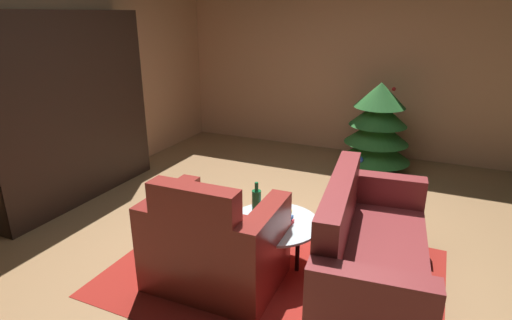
# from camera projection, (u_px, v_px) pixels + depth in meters

# --- Properties ---
(ground_plane) EXTENTS (7.59, 7.59, 0.00)m
(ground_plane) POSITION_uv_depth(u_px,v_px,m) (268.00, 250.00, 3.74)
(ground_plane) COLOR #926C47
(wall_back) EXTENTS (5.34, 0.06, 2.65)m
(wall_back) POSITION_uv_depth(u_px,v_px,m) (353.00, 64.00, 6.04)
(wall_back) COLOR tan
(wall_back) RESTS_ON ground
(wall_left) EXTENTS (0.06, 6.44, 2.65)m
(wall_left) POSITION_uv_depth(u_px,v_px,m) (36.00, 84.00, 4.32)
(wall_left) COLOR tan
(wall_left) RESTS_ON ground
(area_rug) EXTENTS (2.60, 1.87, 0.01)m
(area_rug) POSITION_uv_depth(u_px,v_px,m) (274.00, 272.00, 3.42)
(area_rug) COLOR maroon
(area_rug) RESTS_ON ground
(bookshelf_unit) EXTENTS (0.33, 2.06, 2.05)m
(bookshelf_unit) POSITION_uv_depth(u_px,v_px,m) (80.00, 106.00, 4.58)
(bookshelf_unit) COLOR black
(bookshelf_unit) RESTS_ON ground
(armchair_red) EXTENTS (1.00, 0.75, 0.93)m
(armchair_red) POSITION_uv_depth(u_px,v_px,m) (214.00, 246.00, 3.18)
(armchair_red) COLOR maroon
(armchair_red) RESTS_ON ground
(couch_red) EXTENTS (0.91, 1.78, 0.88)m
(couch_red) POSITION_uv_depth(u_px,v_px,m) (368.00, 255.00, 3.12)
(couch_red) COLOR maroon
(couch_red) RESTS_ON ground
(coffee_table) EXTENTS (0.75, 0.75, 0.41)m
(coffee_table) POSITION_uv_depth(u_px,v_px,m) (274.00, 225.00, 3.39)
(coffee_table) COLOR black
(coffee_table) RESTS_ON ground
(book_stack_on_table) EXTENTS (0.21, 0.19, 0.15)m
(book_stack_on_table) POSITION_uv_depth(u_px,v_px,m) (279.00, 216.00, 3.33)
(book_stack_on_table) COLOR red
(book_stack_on_table) RESTS_ON coffee_table
(bottle_on_table) EXTENTS (0.08, 0.08, 0.29)m
(bottle_on_table) POSITION_uv_depth(u_px,v_px,m) (257.00, 201.00, 3.48)
(bottle_on_table) COLOR #11552B
(bottle_on_table) RESTS_ON coffee_table
(decorated_tree) EXTENTS (0.93, 0.93, 1.19)m
(decorated_tree) POSITION_uv_depth(u_px,v_px,m) (377.00, 127.00, 5.47)
(decorated_tree) COLOR brown
(decorated_tree) RESTS_ON ground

